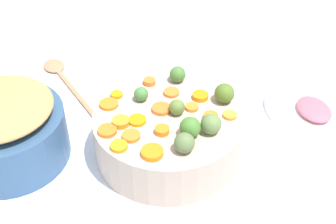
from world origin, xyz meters
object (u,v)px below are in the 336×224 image
object	(u,v)px
metal_pot	(7,136)
serving_bowl_carrots	(168,134)
ham_plate	(311,107)
wooden_spoon	(61,75)

from	to	relation	value
metal_pot	serving_bowl_carrots	bearing A→B (deg)	49.41
serving_bowl_carrots	metal_pot	distance (m)	0.32
ham_plate	wooden_spoon	bearing A→B (deg)	-145.07
serving_bowl_carrots	metal_pot	size ratio (longest dim) A/B	1.24
serving_bowl_carrots	wooden_spoon	xyz separation A→B (m)	(-0.38, -0.01, -0.04)
serving_bowl_carrots	ham_plate	xyz separation A→B (m)	(0.12, 0.34, -0.04)
metal_pot	ham_plate	size ratio (longest dim) A/B	1.13
serving_bowl_carrots	wooden_spoon	bearing A→B (deg)	-177.86
metal_pot	ham_plate	world-z (taller)	metal_pot
serving_bowl_carrots	wooden_spoon	distance (m)	0.39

